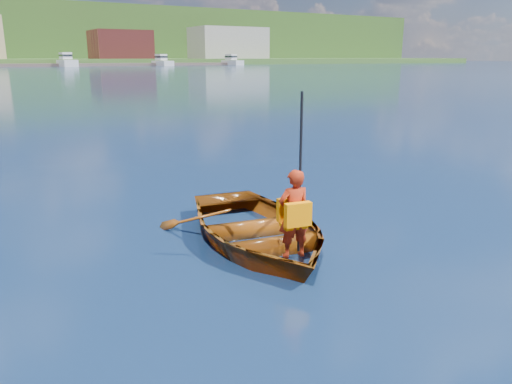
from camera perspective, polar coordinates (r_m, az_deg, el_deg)
ground at (r=6.86m, az=-6.02°, el=-6.95°), size 600.00×600.00×0.00m
rowboat at (r=7.14m, az=0.07°, el=-4.17°), size 2.96×3.77×0.71m
child_paddler at (r=6.27m, az=4.36°, el=-2.44°), size 0.45×0.38×2.07m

